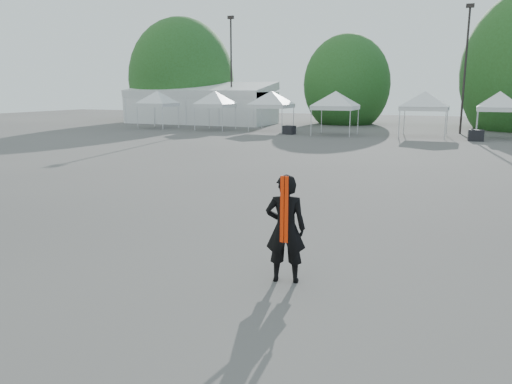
% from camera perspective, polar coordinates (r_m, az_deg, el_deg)
% --- Properties ---
extents(ground, '(120.00, 120.00, 0.00)m').
position_cam_1_polar(ground, '(11.89, 5.20, -5.23)').
color(ground, '#474442').
rests_on(ground, ground).
extents(marquee, '(15.00, 6.25, 4.23)m').
position_cam_1_polar(marquee, '(52.44, -6.34, 9.96)').
color(marquee, silver).
rests_on(marquee, ground).
extents(light_pole_west, '(0.60, 0.25, 10.30)m').
position_cam_1_polar(light_pole_west, '(49.75, -2.86, 14.30)').
color(light_pole_west, black).
rests_on(light_pole_west, ground).
extents(light_pole_east, '(0.60, 0.25, 9.80)m').
position_cam_1_polar(light_pole_east, '(42.92, 22.84, 13.52)').
color(light_pole_east, black).
rests_on(light_pole_east, ground).
extents(tree_far_w, '(4.80, 4.80, 7.30)m').
position_cam_1_polar(tree_far_w, '(57.03, -8.51, 12.61)').
color(tree_far_w, '#382314').
rests_on(tree_far_w, ground).
extents(tree_mid_w, '(4.16, 4.16, 6.33)m').
position_cam_1_polar(tree_mid_w, '(52.12, 10.33, 11.99)').
color(tree_mid_w, '#382314').
rests_on(tree_mid_w, ground).
extents(tent_a, '(4.02, 4.02, 3.88)m').
position_cam_1_polar(tent_a, '(46.52, -11.21, 10.95)').
color(tent_a, silver).
rests_on(tent_a, ground).
extents(tent_b, '(4.01, 4.01, 3.88)m').
position_cam_1_polar(tent_b, '(43.74, -4.71, 11.09)').
color(tent_b, silver).
rests_on(tent_b, ground).
extents(tent_c, '(4.43, 4.43, 3.88)m').
position_cam_1_polar(tent_c, '(42.23, 1.79, 11.11)').
color(tent_c, silver).
rests_on(tent_c, ground).
extents(tent_d, '(4.45, 4.45, 3.88)m').
position_cam_1_polar(tent_d, '(39.08, 9.11, 10.93)').
color(tent_d, silver).
rests_on(tent_d, ground).
extents(tent_e, '(4.73, 4.73, 3.88)m').
position_cam_1_polar(tent_e, '(39.30, 18.80, 10.47)').
color(tent_e, silver).
rests_on(tent_e, ground).
extents(tent_f, '(4.05, 4.05, 3.88)m').
position_cam_1_polar(tent_f, '(39.62, 26.11, 9.92)').
color(tent_f, silver).
rests_on(tent_f, ground).
extents(man, '(0.82, 0.64, 1.99)m').
position_cam_1_polar(man, '(8.97, 3.39, -4.18)').
color(man, black).
rests_on(man, ground).
extents(crate_west, '(1.00, 0.86, 0.67)m').
position_cam_1_polar(crate_west, '(39.39, 3.81, 7.09)').
color(crate_west, black).
rests_on(crate_west, ground).
extents(crate_mid, '(1.03, 0.83, 0.76)m').
position_cam_1_polar(crate_mid, '(37.24, 23.83, 5.94)').
color(crate_mid, black).
rests_on(crate_mid, ground).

